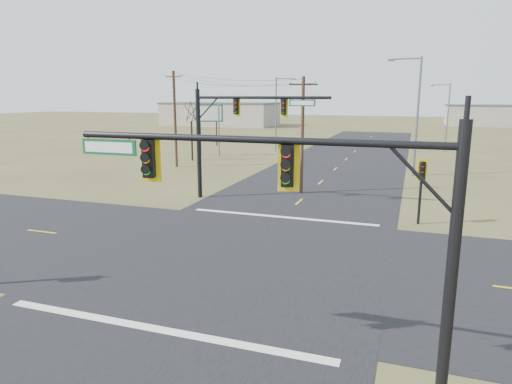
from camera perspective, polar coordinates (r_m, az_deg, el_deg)
ground at (r=22.20m, az=-2.08°, el=-7.99°), size 320.00×320.00×0.00m
road_ew at (r=22.20m, az=-2.08°, el=-7.96°), size 160.00×14.00×0.02m
road_ns at (r=22.20m, az=-2.08°, el=-7.96°), size 14.00×160.00×0.02m
stop_bar_near at (r=16.03m, az=-12.20°, el=-16.40°), size 12.00×0.40×0.01m
stop_bar_far at (r=28.99m, az=3.27°, el=-3.13°), size 12.00×0.40×0.01m
mast_arm_near at (r=11.53m, az=5.27°, el=-0.21°), size 10.34×0.53×7.08m
mast_arm_far at (r=33.00m, az=-2.85°, el=8.77°), size 9.91×0.43×8.03m
pedestal_signal_ne at (r=28.43m, az=20.00°, el=1.88°), size 0.64×0.54×3.99m
utility_pole_near at (r=35.76m, az=5.81°, el=7.29°), size 2.05×1.01×9.00m
utility_pole_far at (r=49.62m, az=-10.09°, el=9.08°), size 2.31×1.10×10.10m
highway_sign at (r=58.61m, az=-5.85°, el=8.95°), size 3.29×1.19×6.47m
streetlight_a at (r=46.00m, az=19.28°, el=9.66°), size 3.08×0.28×11.11m
streetlight_b at (r=67.10m, az=22.69°, el=9.00°), size 2.56×0.29×9.17m
streetlight_c at (r=62.29m, az=2.71°, el=10.15°), size 2.79×0.40×9.98m
bare_tree_a at (r=54.41m, az=-8.12°, el=9.98°), size 3.34×3.34×7.31m
bare_tree_b at (r=70.37m, az=-5.00°, el=10.03°), size 3.32×3.32×6.54m
warehouse_left at (r=119.43m, az=-4.48°, el=9.63°), size 28.00×14.00×5.50m
warehouse_mid at (r=130.71m, az=27.04°, el=8.47°), size 20.00×12.00×5.00m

